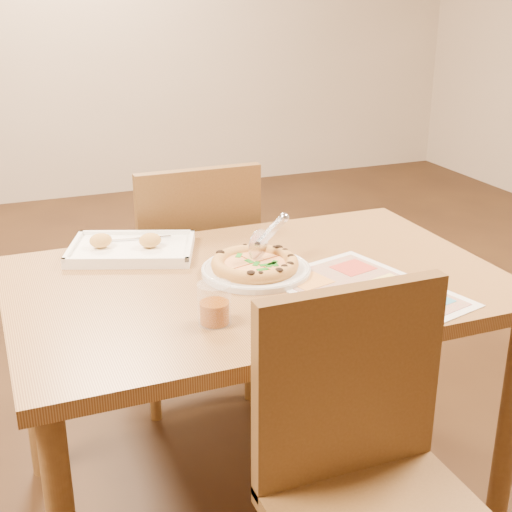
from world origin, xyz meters
name	(u,v)px	position (x,y,z in m)	size (l,w,h in m)	color
room	(257,32)	(0.00, 0.00, 1.35)	(7.00, 7.00, 7.00)	black
dining_table	(257,307)	(0.00, 0.00, 0.63)	(1.30, 0.85, 0.72)	olive
chair_near	(368,455)	(0.00, -0.60, 0.57)	(0.42, 0.42, 0.47)	brown
chair_far	(193,256)	(0.00, 0.60, 0.57)	(0.42, 0.42, 0.47)	brown
plate	(256,270)	(0.01, 0.03, 0.73)	(0.30, 0.30, 0.02)	silver
pizza	(255,264)	(0.01, 0.03, 0.75)	(0.24, 0.24, 0.04)	gold
pizza_cutter	(267,236)	(0.06, 0.07, 0.81)	(0.15, 0.10, 0.10)	silver
appetizer_tray	(131,249)	(-0.27, 0.31, 0.73)	(0.41, 0.35, 0.06)	white
glass_tumbler	(214,306)	(-0.19, -0.21, 0.76)	(0.08, 0.08, 0.10)	#853E0A
menu	(368,291)	(0.23, -0.19, 0.72)	(0.34, 0.47, 0.01)	silver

